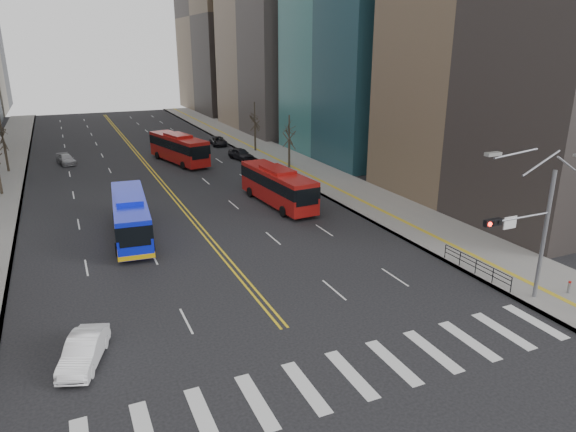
{
  "coord_description": "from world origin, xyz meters",
  "views": [
    {
      "loc": [
        -9.84,
        -17.42,
        14.56
      ],
      "look_at": [
        2.66,
        10.52,
        4.42
      ],
      "focal_mm": 32.0,
      "sensor_mm": 36.0,
      "label": 1
    }
  ],
  "objects": [
    {
      "name": "sidewalk_left",
      "position": [
        -16.5,
        45.0,
        0.07
      ],
      "size": [
        5.0,
        130.0,
        0.15
      ],
      "primitive_type": "cube",
      "color": "gray",
      "rests_on": "ground"
    },
    {
      "name": "car_silver",
      "position": [
        -9.42,
        53.98,
        0.62
      ],
      "size": [
        2.57,
        4.57,
        1.25
      ],
      "primitive_type": "imported",
      "rotation": [
        0.0,
        0.0,
        0.2
      ],
      "color": "#98979C",
      "rests_on": "ground"
    },
    {
      "name": "blue_bus",
      "position": [
        -5.47,
        22.99,
        1.82
      ],
      "size": [
        3.56,
        12.08,
        3.47
      ],
      "color": "#0E1CD8",
      "rests_on": "ground"
    },
    {
      "name": "red_bus_far",
      "position": [
        4.19,
        48.92,
        2.1
      ],
      "size": [
        5.46,
        12.34,
        3.79
      ],
      "color": "#A31411",
      "rests_on": "ground"
    },
    {
      "name": "pedestrian_railing",
      "position": [
        14.3,
        6.0,
        0.82
      ],
      "size": [
        0.06,
        6.06,
        1.02
      ],
      "color": "black",
      "rests_on": "sidewalk_right"
    },
    {
      "name": "car_dark_far",
      "position": [
        12.5,
        58.88,
        0.65
      ],
      "size": [
        2.65,
        4.88,
        1.3
      ],
      "primitive_type": "imported",
      "rotation": [
        0.0,
        0.0,
        -0.11
      ],
      "color": "black",
      "rests_on": "ground"
    },
    {
      "name": "car_dark_mid",
      "position": [
        12.21,
        47.43,
        0.77
      ],
      "size": [
        2.72,
        4.8,
        1.54
      ],
      "primitive_type": "imported",
      "rotation": [
        0.0,
        0.0,
        0.21
      ],
      "color": "black",
      "rests_on": "ground"
    },
    {
      "name": "centerline",
      "position": [
        0.0,
        55.0,
        0.01
      ],
      "size": [
        0.55,
        100.0,
        0.01
      ],
      "color": "gold",
      "rests_on": "ground"
    },
    {
      "name": "street_trees",
      "position": [
        -7.18,
        34.55,
        4.87
      ],
      "size": [
        35.2,
        47.2,
        7.6
      ],
      "color": "#2C221A",
      "rests_on": "ground"
    },
    {
      "name": "red_bus_near",
      "position": [
        8.65,
        26.36,
        2.01
      ],
      "size": [
        3.45,
        11.55,
        3.61
      ],
      "color": "#A31411",
      "rests_on": "ground"
    },
    {
      "name": "crosswalk",
      "position": [
        0.0,
        0.0,
        0.01
      ],
      "size": [
        26.7,
        4.0,
        0.01
      ],
      "color": "silver",
      "rests_on": "ground"
    },
    {
      "name": "ground",
      "position": [
        0.0,
        0.0,
        0.0
      ],
      "size": [
        220.0,
        220.0,
        0.0
      ],
      "primitive_type": "plane",
      "color": "black"
    },
    {
      "name": "car_white",
      "position": [
        -10.1,
        6.0,
        0.7
      ],
      "size": [
        2.79,
        4.47,
        1.39
      ],
      "primitive_type": "imported",
      "rotation": [
        0.0,
        0.0,
        -0.34
      ],
      "color": "white",
      "rests_on": "ground"
    },
    {
      "name": "signal_mast",
      "position": [
        13.77,
        2.0,
        4.86
      ],
      "size": [
        5.37,
        0.37,
        9.39
      ],
      "color": "gray",
      "rests_on": "ground"
    },
    {
      "name": "sidewalk_right",
      "position": [
        17.5,
        45.0,
        0.07
      ],
      "size": [
        7.0,
        130.0,
        0.15
      ],
      "primitive_type": "cube",
      "color": "gray",
      "rests_on": "ground"
    }
  ]
}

